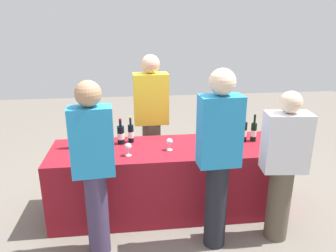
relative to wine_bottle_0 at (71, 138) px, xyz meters
The scene contains 17 objects.
ground_plane 1.41m from the wine_bottle_0, ahead, with size 12.00×12.00×0.00m, color slate.
tasting_table 1.19m from the wine_bottle_0, ahead, with size 2.61×0.80×0.79m, color maroon.
wine_bottle_0 is the anchor object (origin of this frame).
wine_bottle_1 0.14m from the wine_bottle_0, 13.48° to the left, with size 0.07×0.07×0.33m.
wine_bottle_2 0.38m from the wine_bottle_0, 15.97° to the left, with size 0.07×0.07×0.33m.
wine_bottle_3 0.55m from the wine_bottle_0, ahead, with size 0.08×0.08×0.30m.
wine_bottle_4 0.67m from the wine_bottle_0, ahead, with size 0.07×0.07×0.31m.
wine_bottle_5 1.67m from the wine_bottle_0, ahead, with size 0.07×0.07×0.30m.
wine_bottle_6 1.96m from the wine_bottle_0, ahead, with size 0.07×0.07×0.32m.
wine_bottle_7 2.08m from the wine_bottle_0, ahead, with size 0.07×0.07×0.32m.
wine_glass_0 0.69m from the wine_bottle_0, 24.23° to the right, with size 0.07×0.07×0.14m.
wine_glass_1 1.09m from the wine_bottle_0, ahead, with size 0.07×0.07×0.14m.
wine_glass_2 1.88m from the wine_bottle_0, ahead, with size 0.06×0.06×0.13m.
server_pouring 1.10m from the wine_bottle_0, 32.16° to the left, with size 0.44×0.25×1.75m.
guest_0 0.82m from the wine_bottle_0, 66.86° to the right, with size 0.39×0.24×1.68m.
guest_1 1.65m from the wine_bottle_0, 28.22° to the right, with size 0.39×0.24×1.76m.
guest_2 2.24m from the wine_bottle_0, 19.40° to the right, with size 0.44×0.27×1.54m.
Camera 1 is at (-0.40, -3.30, 2.14)m, focal length 34.25 mm.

